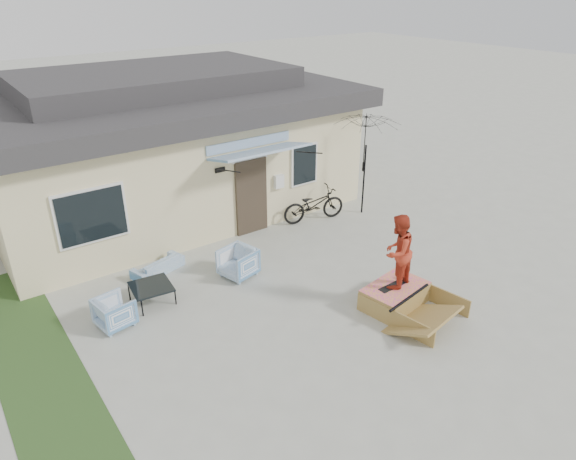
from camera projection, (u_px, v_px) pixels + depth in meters
ground at (327, 321)px, 10.73m from camera, size 90.00×90.00×0.00m
grass_strip at (37, 368)px, 9.44m from camera, size 1.40×8.00×0.01m
house at (160, 141)px, 15.69m from camera, size 10.80×8.49×4.10m
loveseat at (157, 263)px, 12.40m from camera, size 1.34×0.71×0.50m
armchair_left at (114, 311)px, 10.45m from camera, size 0.74×0.78×0.71m
armchair_right at (238, 261)px, 12.20m from camera, size 0.87×0.91×0.78m
coffee_table at (152, 294)px, 11.27m from camera, size 0.93×0.93×0.41m
bicycle at (314, 201)px, 14.91m from camera, size 1.99×1.04×1.21m
patio_umbrella at (365, 157)px, 14.92m from camera, size 2.36×2.27×2.20m
skate_ramp at (395, 296)px, 11.16m from camera, size 1.67×2.05×0.46m
skateboard at (394, 285)px, 11.08m from camera, size 0.79×0.22×0.05m
skater at (398, 250)px, 10.71m from camera, size 0.93×0.80×1.63m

